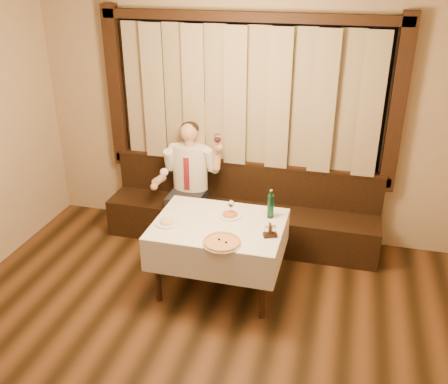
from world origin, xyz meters
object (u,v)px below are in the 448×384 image
(banquette, at_px, (241,216))
(cruet_caddy, at_px, (270,232))
(pasta_cream, at_px, (167,220))
(green_bottle, at_px, (271,206))
(pizza, at_px, (222,242))
(dining_table, at_px, (219,232))
(pasta_red, at_px, (230,213))
(seated_man, at_px, (189,174))

(banquette, height_order, cruet_caddy, banquette)
(banquette, xyz_separation_m, cruet_caddy, (0.53, -1.16, 0.49))
(cruet_caddy, bearing_deg, pasta_cream, 156.39)
(green_bottle, bearing_deg, pizza, -118.82)
(dining_table, bearing_deg, banquette, 90.00)
(pasta_cream, bearing_deg, pizza, -20.67)
(pizza, bearing_deg, dining_table, 109.20)
(pasta_cream, bearing_deg, pasta_red, 28.68)
(dining_table, bearing_deg, pasta_cream, -164.12)
(cruet_caddy, distance_m, seated_man, 1.57)
(pizza, xyz_separation_m, green_bottle, (0.34, 0.61, 0.11))
(banquette, height_order, dining_table, banquette)
(pasta_cream, xyz_separation_m, seated_man, (-0.13, 1.07, 0.04))
(dining_table, bearing_deg, seated_man, 123.51)
(banquette, height_order, seated_man, seated_man)
(dining_table, relative_size, green_bottle, 4.20)
(seated_man, bearing_deg, dining_table, -56.49)
(green_bottle, distance_m, seated_man, 1.29)
(pasta_cream, height_order, seated_man, seated_man)
(pasta_red, xyz_separation_m, seated_man, (-0.69, 0.77, 0.03))
(dining_table, height_order, green_bottle, green_bottle)
(dining_table, relative_size, cruet_caddy, 9.18)
(seated_man, bearing_deg, pizza, -60.18)
(green_bottle, xyz_separation_m, cruet_caddy, (0.06, -0.38, -0.08))
(pasta_cream, bearing_deg, seated_man, 97.05)
(banquette, relative_size, pasta_red, 12.89)
(banquette, height_order, pasta_red, banquette)
(banquette, relative_size, dining_table, 2.52)
(pizza, height_order, pasta_cream, pasta_cream)
(pizza, bearing_deg, seated_man, 119.82)
(pasta_cream, bearing_deg, cruet_caddy, 0.21)
(dining_table, xyz_separation_m, seated_man, (-0.62, 0.93, 0.17))
(dining_table, height_order, pasta_red, pasta_red)
(dining_table, height_order, cruet_caddy, cruet_caddy)
(dining_table, xyz_separation_m, cruet_caddy, (0.53, -0.13, 0.15))
(pizza, bearing_deg, pasta_cream, 159.33)
(banquette, xyz_separation_m, pasta_cream, (-0.49, -1.16, 0.48))
(dining_table, height_order, pizza, pizza)
(pasta_red, distance_m, green_bottle, 0.41)
(pizza, xyz_separation_m, cruet_caddy, (0.40, 0.24, 0.03))
(cruet_caddy, relative_size, seated_man, 0.10)
(pasta_cream, xyz_separation_m, cruet_caddy, (1.02, 0.00, 0.01))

